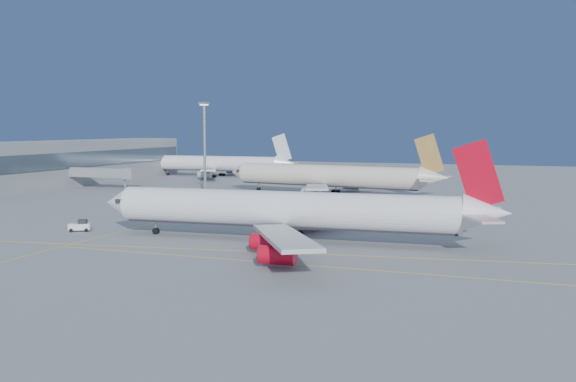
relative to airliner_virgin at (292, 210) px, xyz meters
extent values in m
plane|color=slate|center=(6.06, -3.41, -5.36)|extent=(500.00, 500.00, 0.00)
cube|color=gray|center=(-108.94, 81.59, 2.14)|extent=(18.00, 110.00, 15.00)
cube|color=#3F4C59|center=(-99.74, 81.59, 3.64)|extent=(0.40, 107.80, 5.00)
cube|color=gray|center=(-88.94, 68.59, -0.16)|extent=(22.00, 3.00, 3.00)
cylinder|color=gray|center=(-79.94, 68.59, -2.76)|extent=(0.70, 0.70, 5.20)
cube|color=gray|center=(-77.94, 68.59, -0.16)|extent=(3.20, 3.60, 3.40)
cube|color=#DCBC0C|center=(11.06, -17.41, -5.35)|extent=(90.00, 0.18, 0.02)
cube|color=#DCBC0C|center=(6.06, -9.41, -5.35)|extent=(118.86, 16.88, 0.02)
cube|color=#DCBC0C|center=(-33.94, 26.59, -5.35)|extent=(0.18, 140.00, 0.02)
cylinder|color=white|center=(-1.57, -0.09, 0.18)|extent=(59.93, 9.49, 6.18)
cone|color=white|center=(-33.71, -1.88, 0.18)|extent=(5.13, 6.44, 6.18)
cone|color=white|center=(31.95, 1.78, 0.82)|extent=(7.78, 6.28, 5.87)
cube|color=black|center=(-31.68, -1.77, 0.82)|extent=(2.03, 5.96, 0.75)
cube|color=#B7B7BC|center=(4.79, -17.07, -1.52)|extent=(19.87, 29.66, 0.59)
cube|color=#B7B7BC|center=(2.86, 17.49, -1.52)|extent=(17.04, 30.62, 0.59)
cube|color=red|center=(30.35, 1.69, 6.79)|extent=(8.21, 0.94, 11.28)
cylinder|color=gray|center=(-26.00, -1.45, -3.55)|extent=(0.26, 0.26, 2.45)
cylinder|color=black|center=(-26.00, -1.45, -4.78)|extent=(1.21, 0.81, 1.17)
cylinder|color=gray|center=(-0.26, -4.39, -3.55)|extent=(0.34, 0.34, 2.45)
cylinder|color=black|center=(-0.26, -4.39, -4.78)|extent=(1.22, 1.02, 1.17)
cylinder|color=gray|center=(-0.75, 4.33, -3.55)|extent=(0.34, 0.34, 2.45)
cylinder|color=black|center=(-0.75, 4.33, -4.78)|extent=(1.22, 1.02, 1.17)
cylinder|color=red|center=(0.18, -11.75, -3.52)|extent=(5.26, 2.95, 2.66)
cylinder|color=red|center=(5.21, -20.76, -3.52)|extent=(5.26, 2.95, 2.66)
cylinder|color=red|center=(-1.13, 11.70, -3.52)|extent=(5.26, 2.95, 2.66)
cylinder|color=red|center=(2.87, 21.21, -3.52)|extent=(5.26, 2.95, 2.66)
cylinder|color=beige|center=(-16.11, 75.60, 0.20)|extent=(56.40, 14.63, 6.15)
cone|color=beige|center=(-46.19, 80.23, 0.20)|extent=(5.74, 6.82, 6.15)
cone|color=beige|center=(15.35, 70.75, 0.84)|extent=(8.36, 6.93, 5.84)
cube|color=black|center=(-44.17, 79.92, 0.84)|extent=(2.60, 6.04, 0.76)
cube|color=#B7B7BC|center=(-13.55, 58.05, -1.50)|extent=(14.26, 30.51, 0.59)
cube|color=#B7B7BC|center=(-8.38, 91.56, -1.50)|extent=(21.79, 27.99, 0.59)
cube|color=#A58D3D|center=(13.75, 70.99, 6.86)|extent=(8.28, 1.74, 11.42)
cylinder|color=gray|center=(-38.85, 79.10, -3.53)|extent=(0.26, 0.26, 2.48)
cylinder|color=black|center=(-38.85, 79.10, -4.77)|extent=(1.29, 0.93, 1.19)
cylinder|color=gray|center=(-15.71, 71.11, -3.53)|extent=(0.35, 0.35, 2.48)
cylinder|color=black|center=(-15.71, 71.11, -4.77)|extent=(1.32, 1.14, 1.19)
cylinder|color=gray|center=(-14.38, 79.75, -3.53)|extent=(0.35, 0.35, 2.48)
cylinder|color=black|center=(-14.38, 79.75, -4.77)|extent=(1.32, 1.14, 1.19)
cylinder|color=#B7B7BC|center=(-16.14, 61.50, -3.52)|extent=(5.53, 3.46, 2.70)
cylinder|color=#B7B7BC|center=(-11.90, 89.04, -3.52)|extent=(5.53, 3.46, 2.70)
cylinder|color=white|center=(-77.14, 126.61, -0.05)|extent=(52.17, 6.43, 5.84)
cone|color=white|center=(-105.48, 126.28, -0.05)|extent=(4.76, 5.89, 5.84)
cone|color=white|center=(-47.44, 126.94, 0.58)|extent=(7.36, 5.63, 5.54)
cube|color=black|center=(-103.50, 126.30, 0.58)|extent=(1.73, 5.56, 0.73)
cube|color=#B7B7BC|center=(-72.18, 110.84, -1.65)|extent=(17.42, 27.55, 0.57)
cube|color=#B7B7BC|center=(-72.54, 142.48, -1.65)|extent=(16.89, 27.73, 0.57)
cube|color=silver|center=(-49.00, 126.93, 6.36)|extent=(8.02, 0.56, 11.03)
cylinder|color=gray|center=(-98.50, 126.36, -3.59)|extent=(0.25, 0.25, 2.40)
cylinder|color=black|center=(-98.50, 126.36, -4.79)|extent=(1.15, 0.74, 1.15)
cylinder|color=gray|center=(-76.05, 122.45, -3.59)|extent=(0.33, 0.33, 2.40)
cylinder|color=black|center=(-76.05, 122.45, -4.79)|extent=(1.16, 0.95, 1.15)
cylinder|color=gray|center=(-76.14, 130.79, -3.59)|extent=(0.33, 0.33, 2.40)
cylinder|color=black|center=(-76.14, 130.79, -4.79)|extent=(1.16, 0.95, 1.15)
cylinder|color=#B7B7BC|center=(-75.15, 113.62, -3.61)|extent=(5.03, 2.66, 2.61)
cylinder|color=#B7B7BC|center=(-75.44, 139.63, -3.61)|extent=(5.03, 2.66, 2.61)
cube|color=white|center=(-41.32, -3.45, -4.48)|extent=(4.39, 3.58, 1.18)
cube|color=black|center=(-40.80, -3.17, -3.59)|extent=(2.17, 2.21, 0.88)
cylinder|color=black|center=(-42.05, -5.01, -5.02)|extent=(0.77, 0.63, 0.69)
cylinder|color=black|center=(-43.02, -3.19, -5.02)|extent=(0.77, 0.63, 0.69)
cylinder|color=black|center=(-39.62, -3.71, -5.02)|extent=(0.77, 0.63, 0.69)
cylinder|color=black|center=(-40.59, -1.89, -5.02)|extent=(0.77, 0.63, 0.69)
cylinder|color=gray|center=(-40.38, 46.32, 7.38)|extent=(0.71, 0.71, 25.49)
cube|color=gray|center=(-40.38, 46.32, 20.34)|extent=(2.24, 2.24, 0.51)
cube|color=white|center=(-40.38, 46.32, 19.93)|extent=(1.63, 1.63, 0.25)
camera|label=1|loc=(36.23, -102.59, 14.15)|focal=40.00mm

